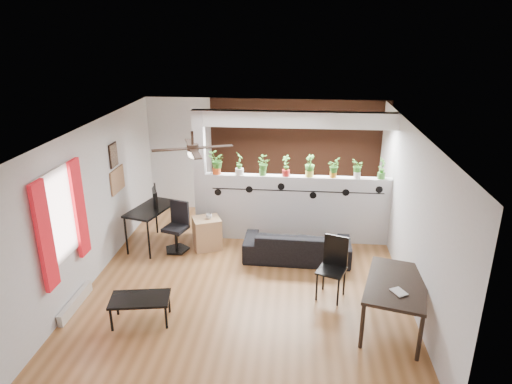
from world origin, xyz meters
name	(u,v)px	position (x,y,z in m)	size (l,w,h in m)	color
room_shell	(248,206)	(0.00, 0.00, 1.30)	(6.30, 7.10, 2.90)	brown
partition_wall	(296,208)	(0.80, 1.50, 0.68)	(3.60, 0.18, 1.35)	#BCBCC1
ceiling_header	(299,120)	(0.80, 1.50, 2.45)	(3.60, 0.18, 0.30)	white
pier_column	(200,176)	(-1.11, 1.50, 1.30)	(0.22, 0.20, 2.60)	#BCBCC1
brick_panel	(298,158)	(0.80, 2.97, 1.30)	(3.90, 0.05, 2.60)	brown
vine_decal	(297,191)	(0.80, 1.40, 1.08)	(3.31, 0.01, 0.30)	black
window_assembly	(61,218)	(-2.56, -1.20, 1.51)	(0.09, 1.30, 1.55)	white
baseboard_heater	(76,303)	(-2.54, -1.20, 0.09)	(0.08, 1.00, 0.18)	beige
corkboard	(117,180)	(-2.58, 0.95, 1.35)	(0.03, 0.60, 0.45)	#966A48
framed_art	(113,155)	(-2.58, 0.90, 1.85)	(0.03, 0.34, 0.44)	#8C7259
ceiling_fan	(193,150)	(-0.80, -0.30, 2.31)	(1.19, 1.19, 0.43)	black
potted_plant_0	(216,162)	(-0.78, 1.50, 1.58)	(0.28, 0.25, 0.44)	#D74D19
potted_plant_1	(239,163)	(-0.33, 1.50, 1.59)	(0.22, 0.26, 0.45)	silver
potted_plant_2	(263,165)	(0.12, 1.50, 1.55)	(0.24, 0.23, 0.38)	#40812F
potted_plant_3	(286,165)	(0.57, 1.50, 1.57)	(0.27, 0.26, 0.41)	red
potted_plant_4	(310,165)	(1.03, 1.50, 1.58)	(0.28, 0.28, 0.43)	#DBDB4D
potted_plant_5	(334,167)	(1.48, 1.50, 1.55)	(0.18, 0.21, 0.38)	orange
potted_plant_6	(358,168)	(1.93, 1.50, 1.55)	(0.16, 0.19, 0.37)	white
potted_plant_7	(382,168)	(2.38, 1.50, 1.57)	(0.25, 0.26, 0.41)	#3F8630
sofa	(297,246)	(0.83, 0.69, 0.27)	(1.85, 0.73, 0.54)	black
cube_shelf	(207,233)	(-0.91, 0.98, 0.31)	(0.50, 0.45, 0.62)	tan
cup	(209,216)	(-0.86, 0.98, 0.66)	(0.12, 0.12, 0.09)	gray
computer_desk	(151,211)	(-1.98, 0.99, 0.72)	(0.85, 1.22, 0.80)	black
monitor	(153,200)	(-1.98, 1.14, 0.89)	(0.06, 0.34, 0.19)	black
office_chair	(177,230)	(-1.45, 0.83, 0.42)	(0.50, 0.51, 0.96)	black
dining_table	(396,287)	(2.22, -1.22, 0.65)	(1.12, 1.49, 0.73)	black
book	(394,293)	(2.12, -1.52, 0.74)	(0.16, 0.21, 0.02)	gray
folding_chair	(334,262)	(1.41, -0.46, 0.60)	(0.53, 0.53, 1.01)	black
coffee_table	(140,300)	(-1.42, -1.44, 0.35)	(0.92, 0.61, 0.40)	black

